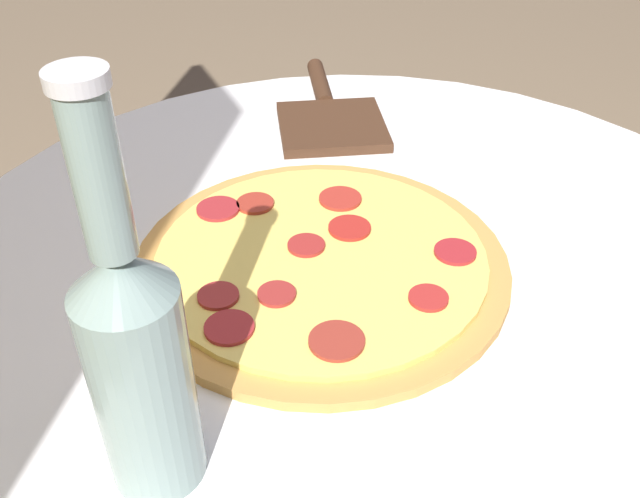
{
  "coord_description": "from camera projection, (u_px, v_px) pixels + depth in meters",
  "views": [
    {
      "loc": [
        -0.46,
        0.26,
        1.11
      ],
      "look_at": [
        0.0,
        0.05,
        0.72
      ],
      "focal_mm": 40.0,
      "sensor_mm": 36.0,
      "label": 1
    }
  ],
  "objects": [
    {
      "name": "table",
      "position": [
        361.0,
        364.0,
        0.75
      ],
      "size": [
        0.83,
        0.83,
        0.7
      ],
      "color": "white",
      "rests_on": "ground_plane"
    },
    {
      "name": "pizza",
      "position": [
        320.0,
        260.0,
        0.64
      ],
      "size": [
        0.34,
        0.34,
        0.02
      ],
      "color": "#C68E47",
      "rests_on": "table"
    },
    {
      "name": "beer_bottle",
      "position": [
        137.0,
        358.0,
        0.41
      ],
      "size": [
        0.06,
        0.06,
        0.28
      ],
      "color": "gray",
      "rests_on": "table"
    },
    {
      "name": "pizza_paddle",
      "position": [
        329.0,
        115.0,
        0.88
      ],
      "size": [
        0.26,
        0.16,
        0.02
      ],
      "rotation": [
        0.0,
        0.0,
        -0.31
      ],
      "color": "#422819",
      "rests_on": "table"
    }
  ]
}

